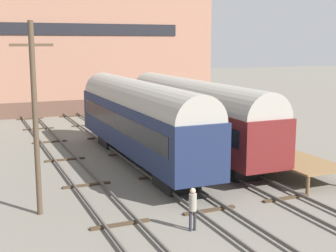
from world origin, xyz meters
TOP-DOWN VIEW (x-y plane):
  - ground_plane at (0.00, 0.00)m, footprint 200.00×200.00m
  - track_left at (-4.26, 0.00)m, footprint 2.60×60.00m
  - track_middle at (0.00, 0.00)m, footprint 2.60×60.00m
  - track_right at (4.26, 0.00)m, footprint 2.60×60.00m
  - train_car_navy at (0.00, 6.40)m, footprint 2.95×17.48m
  - train_car_maroon at (4.26, 7.15)m, footprint 3.02×17.65m
  - station_platform at (7.11, 2.59)m, footprint 3.07×11.11m
  - bench at (7.17, 3.94)m, footprint 1.40×0.40m
  - person_worker at (-1.69, -4.68)m, footprint 0.32×0.32m
  - utility_pole at (-7.17, -0.29)m, footprint 1.80×0.24m
  - warehouse_building at (1.35, 34.50)m, footprint 30.47×13.61m

SIDE VIEW (x-z plane):
  - ground_plane at x=0.00m, z-range 0.00..0.00m
  - track_left at x=-4.26m, z-range 0.01..0.27m
  - track_middle at x=0.00m, z-range 0.01..0.27m
  - track_right at x=4.26m, z-range 0.01..0.27m
  - station_platform at x=7.11m, z-range 0.44..1.49m
  - person_worker at x=-1.69m, z-range 0.19..2.01m
  - bench at x=7.17m, z-range 1.08..1.99m
  - train_car_maroon at x=4.26m, z-range 0.35..5.48m
  - train_car_navy at x=0.00m, z-range 0.37..5.65m
  - utility_pole at x=-7.17m, z-range 0.16..8.69m
  - warehouse_building at x=1.35m, z-range 0.00..16.20m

